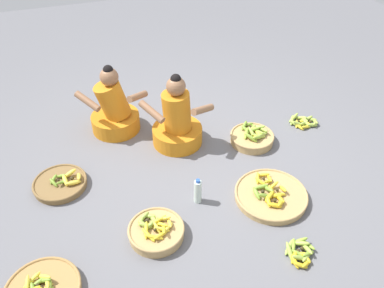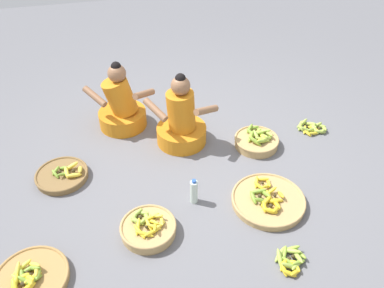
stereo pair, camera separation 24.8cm
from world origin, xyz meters
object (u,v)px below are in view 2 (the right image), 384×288
(banana_basket_front_left, at_px, (268,200))
(vendor_woman_front, at_px, (181,121))
(banana_basket_near_bicycle, at_px, (257,141))
(water_bottle, at_px, (194,192))
(banana_basket_mid_right, at_px, (62,175))
(loose_bananas_near_vendor, at_px, (312,128))
(loose_bananas_front_center, at_px, (291,260))
(banana_basket_back_right, at_px, (148,228))
(vendor_woman_behind, at_px, (121,106))
(banana_basket_front_right, at_px, (31,278))

(banana_basket_front_left, bearing_deg, vendor_woman_front, 117.16)
(banana_basket_near_bicycle, relative_size, water_bottle, 1.79)
(banana_basket_mid_right, xyz_separation_m, loose_bananas_near_vendor, (2.65, 0.12, -0.01))
(loose_bananas_front_center, bearing_deg, banana_basket_front_left, 83.15)
(banana_basket_back_right, height_order, loose_bananas_near_vendor, banana_basket_back_right)
(vendor_woman_behind, xyz_separation_m, banana_basket_front_right, (-0.87, -1.80, -0.20))
(banana_basket_front_right, bearing_deg, loose_bananas_front_center, -9.38)
(loose_bananas_near_vendor, bearing_deg, vendor_woman_front, 173.56)
(banana_basket_front_right, height_order, loose_bananas_near_vendor, banana_basket_front_right)
(vendor_woman_behind, bearing_deg, water_bottle, -70.01)
(vendor_woman_behind, relative_size, loose_bananas_front_center, 2.73)
(loose_bananas_near_vendor, bearing_deg, banana_basket_front_right, -157.49)
(banana_basket_front_right, xyz_separation_m, banana_basket_back_right, (0.90, 0.24, 0.02))
(banana_basket_front_right, height_order, banana_basket_mid_right, same)
(banana_basket_mid_right, relative_size, loose_bananas_near_vendor, 1.46)
(banana_basket_near_bicycle, bearing_deg, banana_basket_front_left, -104.39)
(water_bottle, bearing_deg, loose_bananas_front_center, -55.15)
(vendor_woman_behind, height_order, banana_basket_front_right, vendor_woman_behind)
(banana_basket_front_left, bearing_deg, vendor_woman_behind, 126.41)
(loose_bananas_near_vendor, bearing_deg, banana_basket_near_bicycle, -172.02)
(banana_basket_front_right, xyz_separation_m, water_bottle, (1.34, 0.48, 0.08))
(banana_basket_front_left, bearing_deg, banana_basket_back_right, -176.69)
(banana_basket_near_bicycle, relative_size, banana_basket_back_right, 1.00)
(loose_bananas_front_center, bearing_deg, water_bottle, 124.85)
(banana_basket_front_left, bearing_deg, banana_basket_front_right, -171.41)
(vendor_woman_behind, bearing_deg, loose_bananas_near_vendor, -16.93)
(loose_bananas_near_vendor, relative_size, loose_bananas_front_center, 1.19)
(water_bottle, bearing_deg, vendor_woman_behind, 109.99)
(banana_basket_front_right, relative_size, loose_bananas_front_center, 1.92)
(water_bottle, bearing_deg, loose_bananas_near_vendor, 24.88)
(loose_bananas_front_center, bearing_deg, banana_basket_mid_right, 140.60)
(banana_basket_front_right, bearing_deg, banana_basket_front_left, 8.59)
(banana_basket_front_left, distance_m, banana_basket_back_right, 1.08)
(banana_basket_front_left, distance_m, banana_basket_front_right, 1.99)
(banana_basket_back_right, bearing_deg, banana_basket_front_right, -165.27)
(vendor_woman_front, xyz_separation_m, banana_basket_front_right, (-1.43, -1.35, -0.21))
(vendor_woman_behind, relative_size, banana_basket_mid_right, 1.57)
(banana_basket_front_left, bearing_deg, banana_basket_near_bicycle, 75.61)
(banana_basket_front_left, distance_m, loose_bananas_front_center, 0.62)
(banana_basket_mid_right, bearing_deg, loose_bananas_near_vendor, 2.49)
(banana_basket_front_right, distance_m, banana_basket_mid_right, 1.09)
(loose_bananas_front_center, bearing_deg, loose_bananas_near_vendor, 57.19)
(banana_basket_front_left, height_order, banana_basket_back_right, banana_basket_back_right)
(vendor_woman_front, xyz_separation_m, banana_basket_mid_right, (-1.22, -0.28, -0.22))
(vendor_woman_front, height_order, banana_basket_back_right, vendor_woman_front)
(banana_basket_mid_right, xyz_separation_m, loose_bananas_front_center, (1.69, -1.38, -0.01))
(banana_basket_front_right, bearing_deg, water_bottle, 19.74)
(vendor_woman_behind, distance_m, banana_basket_near_bicycle, 1.50)
(vendor_woman_front, relative_size, loose_bananas_near_vendor, 2.38)
(vendor_woman_behind, xyz_separation_m, water_bottle, (0.48, -1.31, -0.12))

